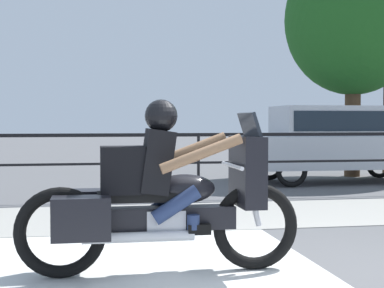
# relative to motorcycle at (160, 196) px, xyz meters

# --- Properties ---
(ground_plane) EXTENTS (120.00, 120.00, 0.00)m
(ground_plane) POSITION_rel_motorcycle_xyz_m (1.26, -0.33, -0.70)
(ground_plane) COLOR #565659
(sidewalk_band) EXTENTS (44.00, 2.40, 0.01)m
(sidewalk_band) POSITION_rel_motorcycle_xyz_m (1.26, 3.07, -0.69)
(sidewalk_band) COLOR #99968E
(sidewalk_band) RESTS_ON ground
(fence_railing) EXTENTS (36.00, 0.05, 1.15)m
(fence_railing) POSITION_rel_motorcycle_xyz_m (1.26, 4.88, 0.21)
(fence_railing) COLOR black
(fence_railing) RESTS_ON ground
(motorcycle) EXTENTS (2.53, 0.76, 1.55)m
(motorcycle) POSITION_rel_motorcycle_xyz_m (0.00, 0.00, 0.00)
(motorcycle) COLOR black
(motorcycle) RESTS_ON ground
(parked_car) EXTENTS (4.37, 1.62, 1.68)m
(parked_car) POSITION_rel_motorcycle_xyz_m (4.70, 7.01, 0.25)
(parked_car) COLOR #B7BCC4
(parked_car) RESTS_ON ground
(tree_behind_sign) EXTENTS (3.32, 3.32, 5.64)m
(tree_behind_sign) POSITION_rel_motorcycle_xyz_m (5.72, 8.30, 3.10)
(tree_behind_sign) COLOR brown
(tree_behind_sign) RESTS_ON ground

